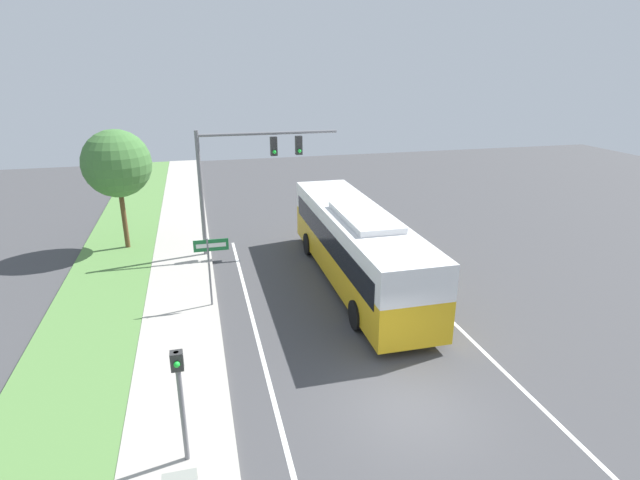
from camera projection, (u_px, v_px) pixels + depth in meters
ground_plane at (409, 409)px, 13.87m from camera, size 80.00×80.00×0.00m
sidewalk at (179, 446)px, 12.42m from camera, size 2.80×80.00×0.12m
grass_verge at (37, 471)px, 11.68m from camera, size 3.60×80.00×0.10m
lane_divider_near at (282, 431)px, 13.04m from camera, size 0.14×30.00×0.01m
lane_divider_far at (522, 389)px, 14.70m from camera, size 0.14×30.00×0.01m
bus at (357, 243)px, 21.27m from camera, size 2.77×12.48×3.42m
signal_gantry at (244, 165)px, 23.92m from camera, size 6.80×0.41×6.19m
pedestrian_signal at (180, 390)px, 11.31m from camera, size 0.28×0.34×3.06m
street_sign at (210, 259)px, 19.00m from camera, size 1.31×0.08×2.87m
roadside_tree at (117, 164)px, 24.44m from camera, size 3.33×3.33×6.02m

